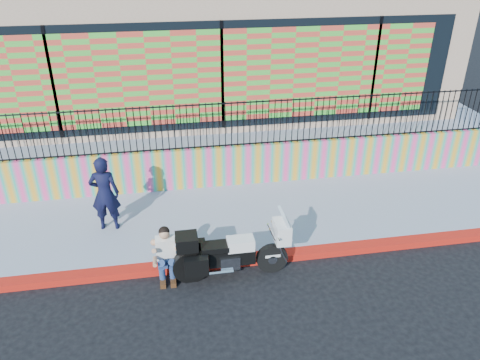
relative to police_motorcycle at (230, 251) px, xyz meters
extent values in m
plane|color=black|center=(0.51, 0.37, -0.59)|extent=(90.00, 90.00, 0.00)
cube|color=#BC0D0F|center=(0.51, 0.37, -0.52)|extent=(16.00, 0.30, 0.15)
cube|color=#979EB5|center=(0.51, 2.02, -0.52)|extent=(16.00, 3.00, 0.15)
cube|color=#FF438F|center=(0.51, 3.62, 0.11)|extent=(16.00, 0.20, 1.10)
cube|color=#979EB5|center=(0.51, 8.72, 0.03)|extent=(16.00, 10.00, 1.25)
cube|color=tan|center=(0.51, 8.52, 2.66)|extent=(14.00, 8.00, 4.00)
cube|color=black|center=(0.51, 4.50, 2.26)|extent=(12.60, 0.04, 2.80)
cube|color=#D84230|center=(0.51, 4.47, 2.26)|extent=(11.48, 0.02, 2.40)
cylinder|color=black|center=(0.86, 0.00, -0.28)|extent=(0.64, 0.14, 0.64)
cylinder|color=black|center=(-0.78, 0.00, -0.28)|extent=(0.64, 0.14, 0.64)
cube|color=black|center=(0.04, 0.00, -0.11)|extent=(0.92, 0.27, 0.33)
cube|color=silver|center=(0.00, 0.00, -0.21)|extent=(0.39, 0.33, 0.29)
cube|color=white|center=(0.22, 0.00, 0.16)|extent=(0.53, 0.31, 0.23)
cube|color=black|center=(-0.29, 0.00, 0.14)|extent=(0.53, 0.33, 0.12)
cube|color=white|center=(1.04, 0.00, 0.35)|extent=(0.29, 0.50, 0.41)
cube|color=silver|center=(1.08, 0.00, 0.66)|extent=(0.18, 0.44, 0.33)
cube|color=black|center=(-0.82, 0.00, 0.32)|extent=(0.42, 0.41, 0.29)
cube|color=black|center=(-0.68, -0.29, -0.06)|extent=(0.46, 0.17, 0.39)
cube|color=black|center=(-0.68, 0.29, -0.06)|extent=(0.46, 0.17, 0.39)
cube|color=white|center=(0.86, 0.00, -0.18)|extent=(0.31, 0.15, 0.06)
imported|color=black|center=(-2.49, 1.98, 0.44)|extent=(0.68, 0.48, 1.77)
cube|color=navy|center=(-1.24, 0.37, -0.35)|extent=(0.36, 0.28, 0.18)
cube|color=white|center=(-1.24, 0.33, 0.00)|extent=(0.38, 0.27, 0.54)
sphere|color=tan|center=(-1.24, 0.29, 0.36)|extent=(0.21, 0.21, 0.21)
cube|color=#472814|center=(-1.34, -0.07, -0.54)|extent=(0.11, 0.26, 0.10)
cube|color=#472814|center=(-1.14, -0.07, -0.54)|extent=(0.11, 0.26, 0.10)
camera|label=1|loc=(-1.06, -7.41, 5.50)|focal=35.00mm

